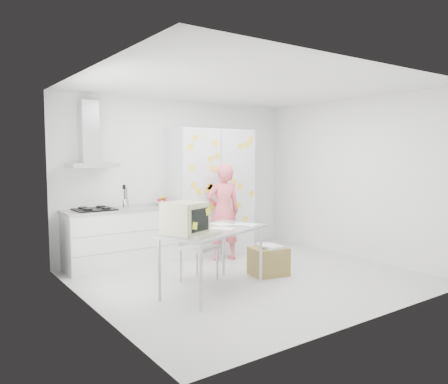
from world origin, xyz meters
TOP-DOWN VIEW (x-y plane):
  - floor at (0.00, 0.00)m, footprint 4.50×4.00m
  - walls at (0.00, 0.72)m, footprint 4.52×4.01m
  - ceiling at (0.00, 0.00)m, footprint 4.50×4.00m
  - counter_run at (-1.20, 1.70)m, footprint 1.84×0.63m
  - range_hood at (-1.65, 1.84)m, footprint 0.70×0.48m
  - tall_cabinet at (0.45, 1.67)m, footprint 1.50×0.68m
  - person at (0.32, 1.10)m, footprint 0.66×0.52m
  - desk at (-1.06, -0.29)m, footprint 1.67×1.23m
  - chair at (-0.70, 0.35)m, footprint 0.57×0.57m
  - cardboard_box at (0.32, -0.05)m, footprint 0.58×0.50m

SIDE VIEW (x-z plane):
  - floor at x=0.00m, z-range -0.02..0.00m
  - cardboard_box at x=0.32m, z-range -0.01..0.43m
  - counter_run at x=-1.20m, z-range -0.17..1.11m
  - chair at x=-0.70m, z-range 0.06..1.05m
  - person at x=0.32m, z-range 0.00..1.60m
  - desk at x=-1.06m, z-range 0.31..1.50m
  - tall_cabinet at x=0.45m, z-range 0.00..2.20m
  - walls at x=0.00m, z-range 0.00..2.70m
  - range_hood at x=-1.65m, z-range 1.45..2.46m
  - ceiling at x=0.00m, z-range 2.69..2.71m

